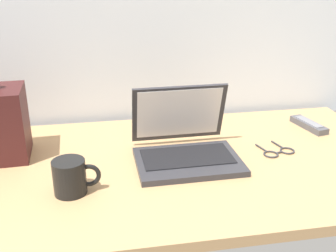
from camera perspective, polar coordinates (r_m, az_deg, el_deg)
The scene contains 5 objects.
desk at distance 1.24m, azimuth -2.64°, elevation -5.96°, with size 1.60×0.76×0.03m.
laptop at distance 1.26m, azimuth 2.35°, elevation -2.52°, with size 0.31×0.28×0.21m.
coffee_mug at distance 1.10m, azimuth -13.40°, elevation -6.86°, with size 0.12×0.09×0.09m.
remote_control_near at distance 1.58m, azimuth 19.02°, elevation 0.18°, with size 0.08×0.17×0.02m.
eyeglasses at distance 1.35m, azimuth 15.12°, elevation -3.50°, with size 0.12×0.12×0.01m.
Camera 1 is at (-0.14, -1.09, 0.60)m, focal length 43.75 mm.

